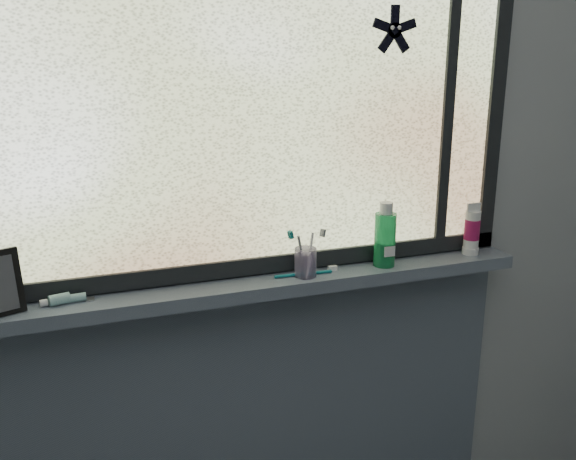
# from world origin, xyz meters

# --- Properties ---
(wall_back) EXTENTS (3.00, 0.01, 2.50)m
(wall_back) POSITION_xyz_m (0.00, 1.30, 1.25)
(wall_back) COLOR #9EA3A8
(wall_back) RESTS_ON ground
(windowsill) EXTENTS (1.62, 0.14, 0.04)m
(windowsill) POSITION_xyz_m (0.00, 1.23, 1.00)
(windowsill) COLOR slate
(windowsill) RESTS_ON wall_back
(sill_apron) EXTENTS (1.62, 0.02, 0.98)m
(sill_apron) POSITION_xyz_m (0.00, 1.29, 0.49)
(sill_apron) COLOR slate
(sill_apron) RESTS_ON floor
(window_pane) EXTENTS (1.50, 0.01, 1.00)m
(window_pane) POSITION_xyz_m (0.00, 1.28, 1.53)
(window_pane) COLOR silver
(window_pane) RESTS_ON wall_back
(frame_bottom) EXTENTS (1.60, 0.03, 0.05)m
(frame_bottom) POSITION_xyz_m (0.00, 1.28, 1.05)
(frame_bottom) COLOR black
(frame_bottom) RESTS_ON windowsill
(frame_right) EXTENTS (0.05, 0.03, 1.10)m
(frame_right) POSITION_xyz_m (0.78, 1.28, 1.53)
(frame_right) COLOR black
(frame_right) RESTS_ON wall_back
(frame_mullion) EXTENTS (0.03, 0.03, 1.00)m
(frame_mullion) POSITION_xyz_m (0.60, 1.28, 1.53)
(frame_mullion) COLOR black
(frame_mullion) RESTS_ON wall_back
(starfish_sticker) EXTENTS (0.15, 0.02, 0.15)m
(starfish_sticker) POSITION_xyz_m (0.40, 1.27, 1.72)
(starfish_sticker) COLOR black
(starfish_sticker) RESTS_ON window_pane
(toothpaste_tube) EXTENTS (0.17, 0.06, 0.03)m
(toothpaste_tube) POSITION_xyz_m (-0.56, 1.23, 1.03)
(toothpaste_tube) COLOR silver
(toothpaste_tube) RESTS_ON windowsill
(toothbrush_cup) EXTENTS (0.09, 0.09, 0.09)m
(toothbrush_cup) POSITION_xyz_m (0.11, 1.22, 1.06)
(toothbrush_cup) COLOR #AA94C4
(toothbrush_cup) RESTS_ON windowsill
(toothbrush_lying) EXTENTS (0.22, 0.03, 0.01)m
(toothbrush_lying) POSITION_xyz_m (0.11, 1.22, 1.03)
(toothbrush_lying) COLOR #0C6B71
(toothbrush_lying) RESTS_ON windowsill
(mouthwash_bottle) EXTENTS (0.07, 0.07, 0.17)m
(mouthwash_bottle) POSITION_xyz_m (0.37, 1.22, 1.12)
(mouthwash_bottle) COLOR #1FA458
(mouthwash_bottle) RESTS_ON windowsill
(cream_tube) EXTENTS (0.05, 0.05, 0.12)m
(cream_tube) POSITION_xyz_m (0.69, 1.23, 1.11)
(cream_tube) COLOR silver
(cream_tube) RESTS_ON windowsill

